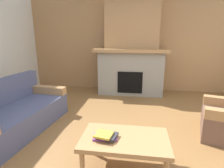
% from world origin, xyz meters
% --- Properties ---
extents(ground, '(9.00, 9.00, 0.00)m').
position_xyz_m(ground, '(0.00, 0.00, 0.00)').
color(ground, brown).
extents(wall_back_wood_panel, '(6.00, 0.12, 2.70)m').
position_xyz_m(wall_back_wood_panel, '(0.00, 3.00, 1.35)').
color(wall_back_wood_panel, '#A87A4C').
rests_on(wall_back_wood_panel, ground).
extents(fireplace, '(1.90, 0.82, 2.70)m').
position_xyz_m(fireplace, '(0.00, 2.62, 1.16)').
color(fireplace, gray).
rests_on(fireplace, ground).
extents(couch, '(1.03, 1.88, 0.85)m').
position_xyz_m(couch, '(-1.82, 0.21, 0.29)').
color(couch, '#474C6B').
rests_on(couch, ground).
extents(coffee_table, '(1.00, 0.60, 0.43)m').
position_xyz_m(coffee_table, '(0.08, -0.49, 0.38)').
color(coffee_table, '#A87A4C').
rests_on(coffee_table, ground).
extents(book_stack_near_edge, '(0.29, 0.25, 0.07)m').
position_xyz_m(book_stack_near_edge, '(-0.14, -0.53, 0.46)').
color(book_stack_near_edge, '#7A3D84').
rests_on(book_stack_near_edge, coffee_table).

